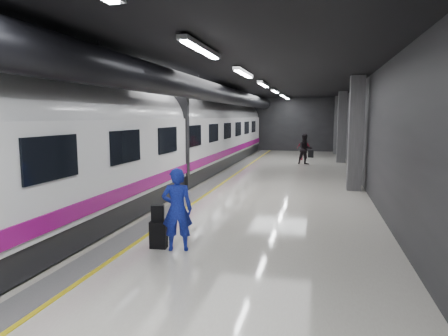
# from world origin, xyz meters

# --- Properties ---
(ground) EXTENTS (40.00, 40.00, 0.00)m
(ground) POSITION_xyz_m (0.00, 0.00, 0.00)
(ground) COLOR silver
(ground) RESTS_ON ground
(platform_hall) EXTENTS (10.02, 40.02, 4.51)m
(platform_hall) POSITION_xyz_m (-0.29, 0.96, 3.54)
(platform_hall) COLOR black
(platform_hall) RESTS_ON ground
(train) EXTENTS (3.05, 38.00, 4.05)m
(train) POSITION_xyz_m (-3.25, -0.00, 2.07)
(train) COLOR black
(train) RESTS_ON ground
(traveler_main) EXTENTS (0.76, 0.59, 1.83)m
(traveler_main) POSITION_xyz_m (0.16, -6.49, 0.92)
(traveler_main) COLOR blue
(traveler_main) RESTS_ON ground
(suitcase_main) EXTENTS (0.39, 0.27, 0.61)m
(suitcase_main) POSITION_xyz_m (-0.30, -6.46, 0.31)
(suitcase_main) COLOR black
(suitcase_main) RESTS_ON ground
(shoulder_bag) EXTENTS (0.31, 0.22, 0.37)m
(shoulder_bag) POSITION_xyz_m (-0.32, -6.44, 0.79)
(shoulder_bag) COLOR black
(shoulder_bag) RESTS_ON suitcase_main
(traveler_far_a) EXTENTS (1.11, 1.00, 1.88)m
(traveler_far_a) POSITION_xyz_m (2.35, 10.25, 0.94)
(traveler_far_a) COLOR black
(traveler_far_a) RESTS_ON ground
(traveler_far_b) EXTENTS (0.94, 0.45, 1.56)m
(traveler_far_b) POSITION_xyz_m (2.16, 12.90, 0.78)
(traveler_far_b) COLOR maroon
(traveler_far_b) RESTS_ON ground
(suitcase_far) EXTENTS (0.39, 0.28, 0.53)m
(suitcase_far) POSITION_xyz_m (2.61, 14.61, 0.27)
(suitcase_far) COLOR black
(suitcase_far) RESTS_ON ground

